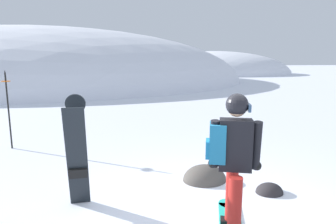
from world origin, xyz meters
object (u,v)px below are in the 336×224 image
Objects in this scene: spare_snowboard at (77,152)px; piste_marker_near at (8,104)px; rock_dark at (204,180)px; rock_mid at (269,193)px; snowboarder_main at (232,163)px.

piste_marker_near reaches higher than spare_snowboard.
rock_dark is at bearing 14.65° from spare_snowboard.
piste_marker_near reaches higher than rock_mid.
spare_snowboard is at bearing -165.35° from rock_dark.
snowboarder_main is 5.72m from piste_marker_near.
piste_marker_near is 4.91m from rock_dark.
piste_marker_near is (-3.64, 4.41, 0.15)m from snowboarder_main.
piste_marker_near is (-1.84, 3.32, 0.25)m from spare_snowboard.
spare_snowboard is 0.87× the size of piste_marker_near.
spare_snowboard is 3.03m from rock_mid.
snowboarder_main is 1.89m from rock_dark.
snowboarder_main is 2.11m from spare_snowboard.
snowboarder_main reaches higher than rock_mid.
spare_snowboard is (-1.80, 1.09, -0.10)m from snowboarder_main.
snowboarder_main is 0.93× the size of piste_marker_near.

